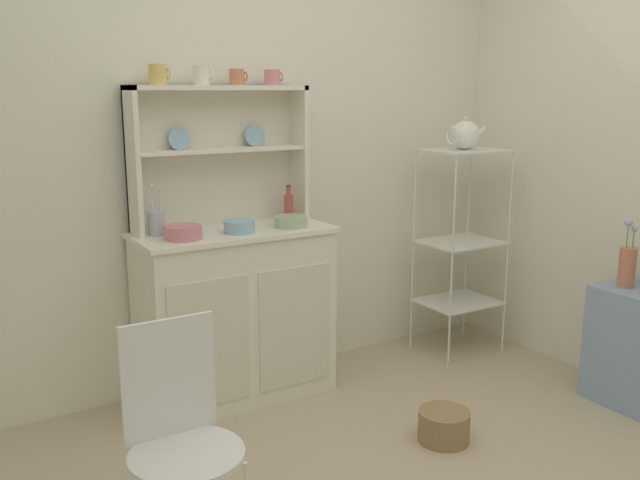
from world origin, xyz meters
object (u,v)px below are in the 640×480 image
(hutch_cabinet, at_px, (235,312))
(hutch_shelf_unit, at_px, (218,145))
(wire_chair, at_px, (179,427))
(floor_basket, at_px, (444,426))
(bakers_rack, at_px, (461,231))
(cup_gold_0, at_px, (158,74))
(bowl_mixing_large, at_px, (183,232))
(jam_bottle, at_px, (289,206))
(utensil_jar, at_px, (156,223))
(porcelain_teapot, at_px, (465,135))
(flower_vase, at_px, (627,264))

(hutch_cabinet, relative_size, hutch_shelf_unit, 1.07)
(wire_chair, distance_m, floor_basket, 1.40)
(bakers_rack, xyz_separation_m, cup_gold_0, (-1.71, 0.22, 0.88))
(hutch_cabinet, height_order, wire_chair, hutch_cabinet)
(bakers_rack, relative_size, wire_chair, 1.43)
(hutch_shelf_unit, height_order, bowl_mixing_large, hutch_shelf_unit)
(bakers_rack, bearing_deg, jam_bottle, 169.99)
(utensil_jar, height_order, porcelain_teapot, porcelain_teapot)
(wire_chair, height_order, porcelain_teapot, porcelain_teapot)
(wire_chair, relative_size, bowl_mixing_large, 4.85)
(cup_gold_0, height_order, jam_bottle, cup_gold_0)
(wire_chair, xyz_separation_m, porcelain_teapot, (2.12, 1.05, 0.78))
(hutch_shelf_unit, height_order, jam_bottle, hutch_shelf_unit)
(hutch_shelf_unit, bearing_deg, wire_chair, -118.56)
(jam_bottle, xyz_separation_m, porcelain_teapot, (1.05, -0.19, 0.35))
(wire_chair, xyz_separation_m, floor_basket, (1.31, 0.23, -0.45))
(bakers_rack, bearing_deg, wire_chair, -153.72)
(flower_vase, bearing_deg, porcelain_teapot, 104.06)
(floor_basket, xyz_separation_m, flower_vase, (1.05, -0.12, 0.64))
(bakers_rack, relative_size, cup_gold_0, 12.56)
(floor_basket, bearing_deg, hutch_cabinet, 122.80)
(jam_bottle, bearing_deg, bowl_mixing_large, -166.08)
(jam_bottle, xyz_separation_m, utensil_jar, (-0.72, -0.01, -0.02))
(cup_gold_0, height_order, porcelain_teapot, cup_gold_0)
(bowl_mixing_large, height_order, flower_vase, flower_vase)
(hutch_cabinet, height_order, bowl_mixing_large, bowl_mixing_large)
(wire_chair, height_order, bowl_mixing_large, bowl_mixing_large)
(wire_chair, xyz_separation_m, bowl_mixing_large, (0.43, 1.08, 0.39))
(hutch_shelf_unit, xyz_separation_m, bowl_mixing_large, (-0.28, -0.24, -0.37))
(hutch_cabinet, height_order, floor_basket, hutch_cabinet)
(floor_basket, bearing_deg, wire_chair, -170.08)
(hutch_cabinet, distance_m, jam_bottle, 0.62)
(floor_basket, distance_m, porcelain_teapot, 1.69)
(cup_gold_0, bearing_deg, jam_bottle, -3.11)
(cup_gold_0, relative_size, utensil_jar, 0.39)
(bakers_rack, distance_m, bowl_mixing_large, 1.70)
(hutch_shelf_unit, bearing_deg, bowl_mixing_large, -140.25)
(wire_chair, bearing_deg, bowl_mixing_large, 49.73)
(bakers_rack, xyz_separation_m, floor_basket, (-0.82, -0.82, -0.67))
(bowl_mixing_large, bearing_deg, wire_chair, -111.78)
(bakers_rack, xyz_separation_m, bowl_mixing_large, (-1.70, 0.03, 0.17))
(porcelain_teapot, bearing_deg, hutch_cabinet, 175.97)
(floor_basket, bearing_deg, utensil_jar, 133.68)
(hutch_shelf_unit, relative_size, bakers_rack, 0.75)
(hutch_cabinet, bearing_deg, floor_basket, -57.20)
(floor_basket, distance_m, utensil_jar, 1.63)
(hutch_cabinet, bearing_deg, bakers_rack, -4.02)
(hutch_shelf_unit, distance_m, utensil_jar, 0.51)
(wire_chair, distance_m, porcelain_teapot, 2.49)
(porcelain_teapot, bearing_deg, flower_vase, -75.94)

